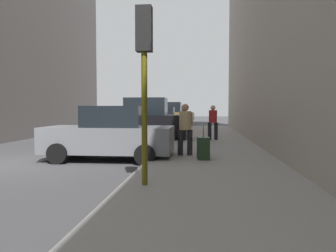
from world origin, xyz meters
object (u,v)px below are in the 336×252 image
parked_black_suv (143,121)px  pedestrian_in_red_jacket (213,121)px  pedestrian_in_tan_coat (185,127)px  traffic_light (144,56)px  fire_hydrant (168,142)px  parked_gray_coupe (110,134)px  parked_bronze_suv (167,116)px  rolling_suitcase (203,148)px  parked_silver_sedan (174,116)px  parked_blue_sedan (178,115)px  parked_red_hatchback (158,121)px

parked_black_suv → pedestrian_in_red_jacket: bearing=-5.8°
pedestrian_in_red_jacket → pedestrian_in_tan_coat: bearing=-101.4°
traffic_light → fire_hydrant: bearing=90.6°
parked_gray_coupe → traffic_light: (1.85, -3.96, 1.91)m
parked_bronze_suv → rolling_suitcase: (3.06, -18.57, -0.54)m
parked_silver_sedan → pedestrian_in_red_jacket: pedestrian_in_red_jacket is taller
rolling_suitcase → parked_blue_sedan: bearing=95.7°
parked_black_suv → parked_bronze_suv: bearing=90.0°
parked_black_suv → parked_silver_sedan: (0.00, 18.47, -0.18)m
rolling_suitcase → pedestrian_in_red_jacket: bearing=85.4°
traffic_light → pedestrian_in_red_jacket: 10.05m
parked_black_suv → parked_silver_sedan: bearing=90.0°
parked_gray_coupe → fire_hydrant: (1.80, 1.01, -0.35)m
parked_red_hatchback → pedestrian_in_tan_coat: 11.89m
parked_red_hatchback → pedestrian_in_red_jacket: (3.56, -6.18, 0.26)m
parked_silver_sedan → rolling_suitcase: parked_silver_sedan is taller
parked_bronze_suv → fire_hydrant: size_ratio=6.59×
parked_red_hatchback → parked_blue_sedan: size_ratio=1.01×
pedestrian_in_tan_coat → parked_gray_coupe: bearing=-172.0°
parked_red_hatchback → parked_silver_sedan: size_ratio=1.00×
parked_silver_sedan → parked_blue_sedan: bearing=90.0°
parked_blue_sedan → pedestrian_in_red_jacket: (3.56, -24.60, 0.26)m
traffic_light → rolling_suitcase: 4.36m
parked_gray_coupe → traffic_light: traffic_light is taller
parked_bronze_suv → fire_hydrant: 17.22m
parked_red_hatchback → parked_bronze_suv: (-0.00, 6.15, 0.18)m
parked_blue_sedan → fire_hydrant: 29.45m
parked_bronze_suv → rolling_suitcase: parked_bronze_suv is taller
fire_hydrant → pedestrian_in_red_jacket: pedestrian_in_red_jacket is taller
parked_gray_coupe → fire_hydrant: size_ratio=5.97×
pedestrian_in_red_jacket → parked_blue_sedan: bearing=98.2°
parked_black_suv → parked_red_hatchback: bearing=90.0°
parked_silver_sedan → pedestrian_in_red_jacket: (3.56, -18.83, 0.26)m
parked_black_suv → pedestrian_in_tan_coat: size_ratio=2.70×
traffic_light → parked_gray_coupe: bearing=115.1°
fire_hydrant → pedestrian_in_tan_coat: pedestrian_in_tan_coat is taller
pedestrian_in_red_jacket → rolling_suitcase: (-0.50, -6.24, -0.61)m
rolling_suitcase → traffic_light: bearing=-108.9°
parked_silver_sedan → traffic_light: (1.85, -28.59, 1.91)m
parked_black_suv → pedestrian_in_tan_coat: (2.46, -5.82, 0.07)m
parked_silver_sedan → traffic_light: bearing=-86.3°
parked_blue_sedan → rolling_suitcase: bearing=-84.3°
parked_red_hatchback → traffic_light: bearing=-83.4°
parked_blue_sedan → parked_silver_sedan: bearing=-90.0°
parked_red_hatchback → fire_hydrant: size_ratio=6.04×
rolling_suitcase → fire_hydrant: bearing=130.9°
parked_blue_sedan → pedestrian_in_red_jacket: pedestrian_in_red_jacket is taller
parked_silver_sedan → fire_hydrant: (1.80, -23.62, -0.35)m
parked_red_hatchback → parked_gray_coupe: bearing=-90.0°
parked_bronze_suv → pedestrian_in_red_jacket: parked_bronze_suv is taller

